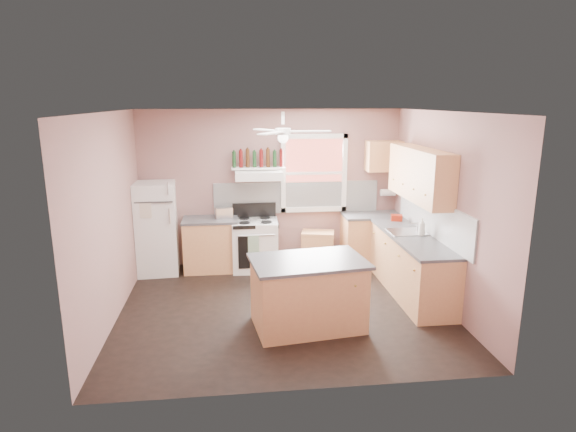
{
  "coord_description": "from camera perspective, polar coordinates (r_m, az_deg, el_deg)",
  "views": [
    {
      "loc": [
        -0.66,
        -6.25,
        2.85
      ],
      "look_at": [
        0.1,
        0.3,
        1.25
      ],
      "focal_mm": 30.0,
      "sensor_mm": 36.0,
      "label": 1
    }
  ],
  "objects": [
    {
      "name": "red_caddy",
      "position": [
        8.15,
        12.75,
        -0.21
      ],
      "size": [
        0.2,
        0.16,
        0.1
      ],
      "primitive_type": "cube",
      "rotation": [
        0.0,
        0.0,
        -0.25
      ],
      "color": "#AA230E",
      "rests_on": "counter_right"
    },
    {
      "name": "backsplash_right",
      "position": [
        7.36,
        16.75,
        -0.11
      ],
      "size": [
        0.03,
        2.6,
        0.55
      ],
      "primitive_type": "cube",
      "color": "white",
      "rests_on": "wall_right"
    },
    {
      "name": "counter_right",
      "position": [
        7.32,
        14.47,
        -2.42
      ],
      "size": [
        0.62,
        2.22,
        0.04
      ],
      "primitive_type": "cube",
      "color": "#414143",
      "rests_on": "base_cabinet_right"
    },
    {
      "name": "cart",
      "position": [
        8.53,
        3.54,
        -3.94
      ],
      "size": [
        0.63,
        0.49,
        0.56
      ],
      "primitive_type": "cube",
      "rotation": [
        0.0,
        0.0,
        -0.24
      ],
      "color": "tan",
      "rests_on": "floor"
    },
    {
      "name": "paper_towel",
      "position": [
        8.71,
        11.78,
        2.75
      ],
      "size": [
        0.26,
        0.12,
        0.12
      ],
      "primitive_type": "cylinder",
      "rotation": [
        0.0,
        1.57,
        0.0
      ],
      "color": "white",
      "rests_on": "wall_back"
    },
    {
      "name": "ceiling_fan_hub",
      "position": [
        6.3,
        -0.6,
        9.99
      ],
      "size": [
        0.2,
        0.2,
        0.08
      ],
      "primitive_type": "cylinder",
      "color": "white",
      "rests_on": "ceiling"
    },
    {
      "name": "window_view",
      "position": [
        8.45,
        3.07,
        5.1
      ],
      "size": [
        1.0,
        0.02,
        1.2
      ],
      "primitive_type": "cube",
      "color": "brown",
      "rests_on": "wall_back"
    },
    {
      "name": "stove",
      "position": [
        8.25,
        -3.87,
        -3.45
      ],
      "size": [
        0.79,
        0.68,
        0.86
      ],
      "primitive_type": "cube",
      "rotation": [
        0.0,
        0.0,
        -0.05
      ],
      "color": "white",
      "rests_on": "floor"
    },
    {
      "name": "counter_left",
      "position": [
        8.2,
        -9.22,
        -0.45
      ],
      "size": [
        0.92,
        0.62,
        0.04
      ],
      "primitive_type": "cube",
      "color": "#414143",
      "rests_on": "base_cabinet_left"
    },
    {
      "name": "soap_bottle",
      "position": [
        7.32,
        15.6,
        -1.26
      ],
      "size": [
        0.14,
        0.14,
        0.27
      ],
      "primitive_type": "imported",
      "rotation": [
        0.0,
        0.0,
        5.68
      ],
      "color": "silver",
      "rests_on": "counter_right"
    },
    {
      "name": "bottle_shelf",
      "position": [
        8.21,
        -3.58,
        5.69
      ],
      "size": [
        0.9,
        0.26,
        0.03
      ],
      "primitive_type": "cube",
      "color": "white",
      "rests_on": "range_hood"
    },
    {
      "name": "floor",
      "position": [
        6.9,
        -0.55,
        -10.75
      ],
      "size": [
        4.5,
        4.5,
        0.0
      ],
      "primitive_type": "plane",
      "color": "black",
      "rests_on": "ground"
    },
    {
      "name": "island",
      "position": [
        6.21,
        2.39,
        -9.31
      ],
      "size": [
        1.44,
        1.01,
        0.86
      ],
      "primitive_type": "cube",
      "rotation": [
        0.0,
        0.0,
        0.13
      ],
      "color": "tan",
      "rests_on": "floor"
    },
    {
      "name": "island_top",
      "position": [
        6.05,
        2.43,
        -5.38
      ],
      "size": [
        1.53,
        1.1,
        0.04
      ],
      "primitive_type": "cube",
      "rotation": [
        0.0,
        0.0,
        0.13
      ],
      "color": "#414143",
      "rests_on": "island"
    },
    {
      "name": "faucet",
      "position": [
        7.54,
        15.1,
        -1.3
      ],
      "size": [
        0.03,
        0.03,
        0.14
      ],
      "primitive_type": "cylinder",
      "color": "silver",
      "rests_on": "sink"
    },
    {
      "name": "backsplash_back",
      "position": [
        8.48,
        1.03,
        2.23
      ],
      "size": [
        2.9,
        0.03,
        0.55
      ],
      "primitive_type": "cube",
      "color": "white",
      "rests_on": "wall_back"
    },
    {
      "name": "range_hood",
      "position": [
        8.11,
        -3.52,
        4.88
      ],
      "size": [
        0.78,
        0.5,
        0.14
      ],
      "primitive_type": "cube",
      "color": "white",
      "rests_on": "wall_back"
    },
    {
      "name": "wall_left",
      "position": [
        6.63,
        -20.52,
        -0.33
      ],
      "size": [
        0.05,
        4.0,
        2.7
      ],
      "primitive_type": "cube",
      "color": "#8A625D",
      "rests_on": "ground"
    },
    {
      "name": "base_cabinet_left",
      "position": [
        8.32,
        -9.1,
        -3.45
      ],
      "size": [
        0.9,
        0.6,
        0.86
      ],
      "primitive_type": "cube",
      "color": "tan",
      "rests_on": "floor"
    },
    {
      "name": "window_frame",
      "position": [
        8.42,
        3.1,
        5.07
      ],
      "size": [
        1.16,
        0.07,
        1.36
      ],
      "primitive_type": "cube",
      "color": "white",
      "rests_on": "wall_back"
    },
    {
      "name": "toaster",
      "position": [
        8.19,
        -7.62,
        0.37
      ],
      "size": [
        0.31,
        0.22,
        0.18
      ],
      "primitive_type": "cube",
      "rotation": [
        0.0,
        0.0,
        0.22
      ],
      "color": "silver",
      "rests_on": "counter_left"
    },
    {
      "name": "upper_cabinet_right",
      "position": [
        7.37,
        15.35,
        4.79
      ],
      "size": [
        0.33,
        1.8,
        0.76
      ],
      "primitive_type": "cube",
      "color": "tan",
      "rests_on": "wall_right"
    },
    {
      "name": "wall_back",
      "position": [
        8.44,
        -2.04,
        3.38
      ],
      "size": [
        4.5,
        0.05,
        2.7
      ],
      "primitive_type": "cube",
      "color": "#8A625D",
      "rests_on": "ground"
    },
    {
      "name": "ceiling",
      "position": [
        6.29,
        -0.6,
        12.26
      ],
      "size": [
        4.5,
        4.5,
        0.0
      ],
      "primitive_type": "plane",
      "color": "white",
      "rests_on": "ground"
    },
    {
      "name": "base_cabinet_corner",
      "position": [
        8.66,
        9.83,
        -2.81
      ],
      "size": [
        1.0,
        0.6,
        0.86
      ],
      "primitive_type": "cube",
      "color": "tan",
      "rests_on": "floor"
    },
    {
      "name": "counter_corner",
      "position": [
        8.54,
        9.95,
        0.08
      ],
      "size": [
        1.02,
        0.62,
        0.04
      ],
      "primitive_type": "cube",
      "color": "#414143",
      "rests_on": "base_cabinet_corner"
    },
    {
      "name": "upper_cabinet_corner",
      "position": [
        8.55,
        11.28,
        6.98
      ],
      "size": [
        0.6,
        0.33,
        0.52
      ],
      "primitive_type": "cube",
      "color": "tan",
      "rests_on": "wall_back"
    },
    {
      "name": "base_cabinet_right",
      "position": [
        7.46,
        14.33,
        -5.74
      ],
      "size": [
        0.6,
        2.2,
        0.86
      ],
      "primitive_type": "cube",
      "color": "tan",
      "rests_on": "floor"
    },
    {
      "name": "sink",
      "position": [
        7.5,
        13.93,
        -1.9
      ],
      "size": [
        0.55,
        0.45,
        0.03
      ],
      "primitive_type": "cube",
      "color": "silver",
      "rests_on": "counter_right"
    },
    {
      "name": "refrigerator",
      "position": [
        8.28,
        -15.3,
        -1.41
      ],
      "size": [
        0.7,
        0.68,
        1.54
      ],
      "primitive_type": "cube",
      "rotation": [
        0.0,
        0.0,
        0.07
      ],
      "color": "white",
      "rests_on": "floor"
    },
    {
      "name": "wall_right",
      "position": [
        7.07,
        18.09,
        0.7
      ],
      "size": [
        0.05,
        4.0,
        2.7
      ],
      "primitive_type": "cube",
      "color": "#8A625D",
      "rests_on": "ground"
    },
    {
      "name": "wine_bottles",
      "position": [
        8.19,
        -3.58,
        6.79
      ],
      "size": [
        0.86,
        0.06,
        0.31
      ],
      "color": "#143819",
      "rests_on": "bottle_shelf"
    }
  ]
}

